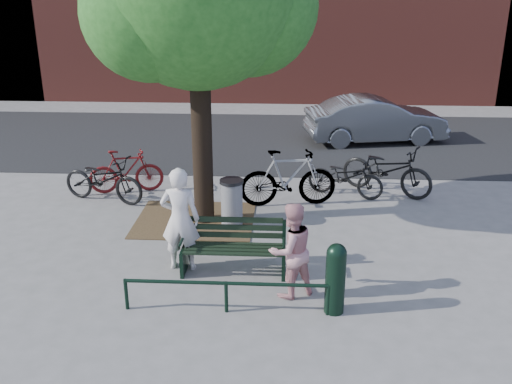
# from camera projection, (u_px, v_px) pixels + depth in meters

# --- Properties ---
(ground) EXTENTS (90.00, 90.00, 0.00)m
(ground) POSITION_uv_depth(u_px,v_px,m) (234.00, 273.00, 9.64)
(ground) COLOR gray
(ground) RESTS_ON ground
(dirt_pit) EXTENTS (2.40, 2.00, 0.02)m
(dirt_pit) POSITION_uv_depth(u_px,v_px,m) (195.00, 220.00, 11.74)
(dirt_pit) COLOR brown
(dirt_pit) RESTS_ON ground
(road) EXTENTS (40.00, 7.00, 0.01)m
(road) POSITION_uv_depth(u_px,v_px,m) (259.00, 140.00, 17.59)
(road) COLOR black
(road) RESTS_ON ground
(park_bench) EXTENTS (1.74, 0.54, 0.97)m
(park_bench) POSITION_uv_depth(u_px,v_px,m) (234.00, 245.00, 9.54)
(park_bench) COLOR black
(park_bench) RESTS_ON ground
(guard_railing) EXTENTS (3.06, 0.06, 0.51)m
(guard_railing) POSITION_uv_depth(u_px,v_px,m) (226.00, 288.00, 8.37)
(guard_railing) COLOR black
(guard_railing) RESTS_ON ground
(person_left) EXTENTS (0.67, 0.45, 1.81)m
(person_left) POSITION_uv_depth(u_px,v_px,m) (180.00, 219.00, 9.51)
(person_left) COLOR silver
(person_left) RESTS_ON ground
(person_right) EXTENTS (0.94, 0.88, 1.54)m
(person_right) POSITION_uv_depth(u_px,v_px,m) (291.00, 250.00, 8.71)
(person_right) COLOR #CD8D90
(person_right) RESTS_ON ground
(bollard) EXTENTS (0.30, 0.30, 1.11)m
(bollard) POSITION_uv_depth(u_px,v_px,m) (335.00, 276.00, 8.32)
(bollard) COLOR black
(bollard) RESTS_ON ground
(litter_bin) EXTENTS (0.47, 0.47, 0.97)m
(litter_bin) POSITION_uv_depth(u_px,v_px,m) (232.00, 202.00, 11.35)
(litter_bin) COLOR gray
(litter_bin) RESTS_ON ground
(bicycle_a) EXTENTS (2.08, 1.23, 1.03)m
(bicycle_a) POSITION_uv_depth(u_px,v_px,m) (103.00, 179.00, 12.58)
(bicycle_a) COLOR black
(bicycle_a) RESTS_ON ground
(bicycle_b) EXTENTS (1.76, 0.86, 1.02)m
(bicycle_b) POSITION_uv_depth(u_px,v_px,m) (126.00, 171.00, 13.13)
(bicycle_b) COLOR #5A0C0E
(bicycle_b) RESTS_ON ground
(bicycle_c) EXTENTS (1.85, 1.21, 0.92)m
(bicycle_c) POSITION_uv_depth(u_px,v_px,m) (345.00, 177.00, 12.91)
(bicycle_c) COLOR black
(bicycle_c) RESTS_ON ground
(bicycle_d) EXTENTS (2.16, 0.91, 1.26)m
(bicycle_d) POSITION_uv_depth(u_px,v_px,m) (288.00, 178.00, 12.32)
(bicycle_d) COLOR gray
(bicycle_d) RESTS_ON ground
(bicycle_e) EXTENTS (2.25, 1.78, 1.14)m
(bicycle_e) POSITION_uv_depth(u_px,v_px,m) (387.00, 169.00, 13.05)
(bicycle_e) COLOR black
(bicycle_e) RESTS_ON ground
(parked_car) EXTENTS (4.37, 2.22, 1.37)m
(parked_car) POSITION_uv_depth(u_px,v_px,m) (375.00, 120.00, 17.18)
(parked_car) COLOR slate
(parked_car) RESTS_ON ground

